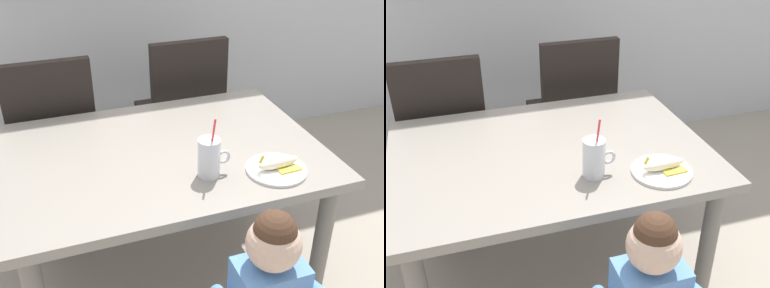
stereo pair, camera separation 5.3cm
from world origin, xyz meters
TOP-DOWN VIEW (x-y plane):
  - ground_plane at (0.00, 0.00)m, footprint 24.00×24.00m
  - dining_table at (0.00, 0.00)m, footprint 1.28×0.91m
  - dining_chair_left at (-0.41, 0.63)m, footprint 0.44×0.44m
  - dining_chair_right at (0.32, 0.71)m, footprint 0.44×0.45m
  - milk_cup at (0.11, -0.23)m, footprint 0.13×0.08m
  - snack_plate at (0.36, -0.29)m, footprint 0.23×0.23m
  - peeled_banana at (0.37, -0.29)m, footprint 0.17×0.11m

SIDE VIEW (x-z plane):
  - ground_plane at x=0.00m, z-range 0.00..0.00m
  - dining_chair_left at x=-0.41m, z-range 0.06..1.02m
  - dining_chair_right at x=0.32m, z-range 0.06..1.02m
  - dining_table at x=0.00m, z-range 0.26..0.97m
  - snack_plate at x=0.36m, z-range 0.71..0.72m
  - peeled_banana at x=0.37m, z-range 0.70..0.77m
  - milk_cup at x=0.11m, z-range 0.65..0.90m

